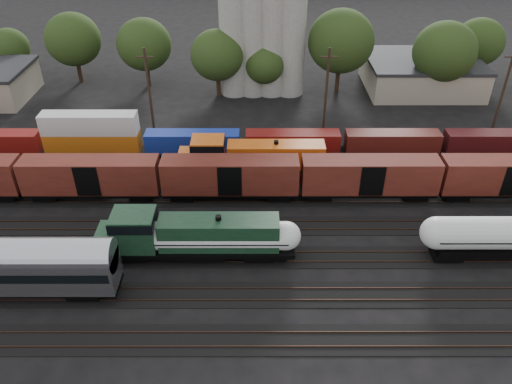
{
  "coord_description": "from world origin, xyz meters",
  "views": [
    {
      "loc": [
        2.43,
        -41.69,
        32.23
      ],
      "look_at": [
        2.46,
        2.0,
        3.0
      ],
      "focal_mm": 35.0,
      "sensor_mm": 36.0,
      "label": 1
    }
  ],
  "objects_px": {
    "tank_car_a": "(215,237)",
    "orange_locomotive": "(249,157)",
    "green_locomotive": "(184,235)",
    "grain_silo": "(261,24)"
  },
  "relations": [
    {
      "from": "tank_car_a",
      "to": "orange_locomotive",
      "type": "height_order",
      "value": "orange_locomotive"
    },
    {
      "from": "green_locomotive",
      "to": "tank_car_a",
      "type": "distance_m",
      "value": 2.89
    },
    {
      "from": "green_locomotive",
      "to": "orange_locomotive",
      "type": "xyz_separation_m",
      "value": [
        5.86,
        15.0,
        -0.1
      ]
    },
    {
      "from": "green_locomotive",
      "to": "grain_silo",
      "type": "xyz_separation_m",
      "value": [
        7.57,
        41.0,
        8.45
      ]
    },
    {
      "from": "orange_locomotive",
      "to": "grain_silo",
      "type": "relative_size",
      "value": 0.66
    },
    {
      "from": "grain_silo",
      "to": "green_locomotive",
      "type": "bearing_deg",
      "value": -100.46
    },
    {
      "from": "tank_car_a",
      "to": "grain_silo",
      "type": "xyz_separation_m",
      "value": [
        4.69,
        41.0,
        8.72
      ]
    },
    {
      "from": "green_locomotive",
      "to": "tank_car_a",
      "type": "xyz_separation_m",
      "value": [
        2.87,
        0.0,
        -0.27
      ]
    },
    {
      "from": "tank_car_a",
      "to": "grain_silo",
      "type": "relative_size",
      "value": 0.56
    },
    {
      "from": "tank_car_a",
      "to": "orange_locomotive",
      "type": "distance_m",
      "value": 15.3
    }
  ]
}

